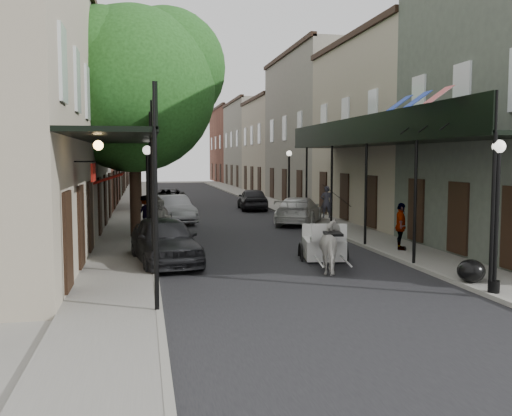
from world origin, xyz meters
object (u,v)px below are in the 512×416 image
tree_far (143,121)px  pedestrian_sidewalk_right (401,226)px  lamppost_right_near (496,214)px  carriage (322,230)px  car_left_near (165,240)px  horse (333,247)px  lamppost_right_far (289,181)px  car_left_far (167,197)px  pedestrian_sidewalk_left (145,212)px  car_right_near (299,210)px  lamppost_left (148,197)px  car_left_mid (173,209)px  pedestrian_walking (162,219)px  tree_near (143,83)px  car_right_far (252,199)px

tree_far → pedestrian_sidewalk_right: tree_far is taller
lamppost_right_near → carriage: (-2.42, 6.07, -1.07)m
car_left_near → horse: bearing=-32.9°
lamppost_right_far → car_left_far: size_ratio=0.83×
tree_far → pedestrian_sidewalk_right: size_ratio=5.11×
pedestrian_sidewalk_left → carriage: bearing=87.3°
pedestrian_sidewalk_left → car_left_far: bearing=-134.0°
horse → carriage: bearing=-90.0°
tree_far → car_right_near: bearing=-52.4°
horse → car_left_near: car_left_near is taller
lamppost_left → lamppost_right_near: bearing=-44.3°
car_left_mid → car_right_near: 6.58m
pedestrian_walking → car_left_mid: bearing=76.2°
pedestrian_sidewalk_right → car_left_mid: (-7.50, 11.19, -0.24)m
car_left_far → car_left_near: bearing=-80.3°
pedestrian_sidewalk_left → car_left_far: pedestrian_sidewalk_left is taller
pedestrian_sidewalk_right → car_left_near: size_ratio=0.37×
horse → carriage: (0.40, 2.32, 0.23)m
car_left_near → lamppost_right_far: bearing=53.0°
carriage → car_right_near: size_ratio=0.52×
car_left_far → tree_near: bearing=-83.4°
car_left_mid → pedestrian_sidewalk_left: bearing=-125.9°
tree_far → horse: (5.52, -22.42, -5.08)m
pedestrian_sidewalk_left → car_left_mid: pedestrian_sidewalk_left is taller
car_left_far → car_right_near: car_right_near is taller
tree_far → pedestrian_sidewalk_right: bearing=-65.4°
lamppost_left → horse: size_ratio=2.08×
car_right_near → lamppost_right_far: bearing=-72.7°
car_left_mid → car_right_near: (6.35, -1.72, -0.02)m
horse → car_left_far: 25.06m
car_left_near → tree_far: bearing=83.6°
tree_far → horse: tree_far is taller
carriage → pedestrian_sidewalk_right: bearing=18.3°
car_left_mid → pedestrian_sidewalk_right: bearing=-67.5°
lamppost_left → car_left_far: 20.62m
tree_far → pedestrian_sidewalk_left: size_ratio=5.54×
car_right_near → car_right_far: bearing=-59.6°
lamppost_right_far → car_left_mid: bearing=-161.6°
car_left_near → car_right_far: (6.34, 18.27, -0.05)m
lamppost_right_near → car_right_far: size_ratio=0.87×
pedestrian_walking → pedestrian_sidewalk_right: pedestrian_sidewalk_right is taller
lamppost_right_far → car_left_near: size_ratio=0.82×
car_right_near → pedestrian_sidewalk_right: bearing=121.4°
lamppost_right_far → car_left_near: 16.03m
horse → car_right_near: horse is taller
tree_near → pedestrian_walking: tree_near is taller
car_left_mid → tree_near: bearing=-116.0°
tree_near → car_left_mid: bearing=75.4°
horse → car_left_mid: bearing=-64.1°
car_left_far → car_right_near: size_ratio=0.92×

